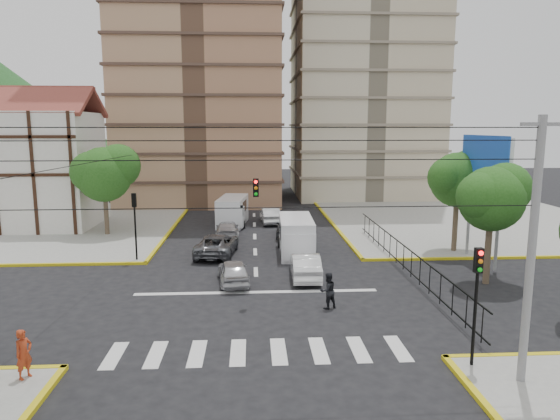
{
  "coord_description": "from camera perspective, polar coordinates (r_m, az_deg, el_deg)",
  "views": [
    {
      "loc": [
        -0.2,
        -24.49,
        8.77
      ],
      "look_at": [
        1.42,
        4.0,
        4.0
      ],
      "focal_mm": 32.0,
      "sensor_mm": 36.0,
      "label": 1
    }
  ],
  "objects": [
    {
      "name": "ground",
      "position": [
        26.01,
        -2.67,
        -10.22
      ],
      "size": [
        160.0,
        160.0,
        0.0
      ],
      "primitive_type": "plane",
      "color": "black",
      "rests_on": "ground"
    },
    {
      "name": "billboard",
      "position": [
        33.94,
        22.38,
        4.09
      ],
      "size": [
        0.36,
        6.2,
        8.1
      ],
      "color": "slate",
      "rests_on": "ground"
    },
    {
      "name": "crosswalk_stripes",
      "position": [
        20.46,
        -2.48,
        -15.88
      ],
      "size": [
        12.0,
        2.4,
        0.01
      ],
      "primitive_type": "cube",
      "color": "silver",
      "rests_on": "ground"
    },
    {
      "name": "tree_tudor",
      "position": [
        42.31,
        -19.36,
        4.14
      ],
      "size": [
        5.39,
        4.4,
        7.43
      ],
      "color": "#473828",
      "rests_on": "ground"
    },
    {
      "name": "car_white_front_right",
      "position": [
        29.37,
        2.91,
        -6.35
      ],
      "size": [
        1.74,
        4.65,
        1.52
      ],
      "primitive_type": "imported",
      "rotation": [
        0.0,
        0.0,
        3.11
      ],
      "color": "silver",
      "rests_on": "ground"
    },
    {
      "name": "utility_pole_se",
      "position": [
        18.45,
        26.82,
        -4.07
      ],
      "size": [
        1.4,
        0.28,
        9.0
      ],
      "color": "slate",
      "rests_on": "ground"
    },
    {
      "name": "car_silver_front_left",
      "position": [
        28.54,
        -5.34,
        -6.99
      ],
      "size": [
        2.12,
        4.23,
        1.38
      ],
      "primitive_type": "imported",
      "rotation": [
        0.0,
        0.0,
        3.26
      ],
      "color": "#BCBCC1",
      "rests_on": "ground"
    },
    {
      "name": "pedestrian_sw_corner",
      "position": [
        19.97,
        -27.24,
        -14.42
      ],
      "size": [
        0.68,
        0.76,
        1.76
      ],
      "primitive_type": "imported",
      "rotation": [
        0.0,
        0.0,
        1.07
      ],
      "color": "#AB381A",
      "rests_on": "sidewalk_sw"
    },
    {
      "name": "car_silver_rear_left",
      "position": [
        40.09,
        -6.03,
        -2.24
      ],
      "size": [
        2.01,
        4.6,
        1.31
      ],
      "primitive_type": "imported",
      "rotation": [
        0.0,
        0.0,
        3.18
      ],
      "color": "#AFAFB3",
      "rests_on": "ground"
    },
    {
      "name": "tower_beige",
      "position": [
        67.77,
        9.65,
        22.35
      ],
      "size": [
        17.0,
        16.0,
        48.0
      ],
      "primitive_type": "cube",
      "color": "#C2B393",
      "rests_on": "ground"
    },
    {
      "name": "car_white_rear_right",
      "position": [
        45.87,
        -1.16,
        -0.6
      ],
      "size": [
        1.88,
        4.56,
        1.47
      ],
      "primitive_type": "imported",
      "rotation": [
        0.0,
        0.0,
        3.22
      ],
      "color": "silver",
      "rests_on": "ground"
    },
    {
      "name": "pedestrian_crosswalk",
      "position": [
        24.68,
        5.49,
        -9.16
      ],
      "size": [
        1.08,
        0.99,
        1.79
      ],
      "primitive_type": "imported",
      "rotation": [
        0.0,
        0.0,
        3.59
      ],
      "color": "black",
      "rests_on": "ground"
    },
    {
      "name": "sidewalk_nw",
      "position": [
        49.46,
        -26.81,
        -1.67
      ],
      "size": [
        26.0,
        26.0,
        0.15
      ],
      "primitive_type": "cube",
      "color": "gray",
      "rests_on": "ground"
    },
    {
      "name": "sidewalk_ne",
      "position": [
        49.63,
        20.82,
        -1.23
      ],
      "size": [
        26.0,
        26.0,
        0.15
      ],
      "primitive_type": "cube",
      "color": "gray",
      "rests_on": "ground"
    },
    {
      "name": "tudor_building",
      "position": [
        48.42,
        -26.18,
        4.35
      ],
      "size": [
        10.8,
        8.05,
        12.23
      ],
      "color": "silver",
      "rests_on": "ground"
    },
    {
      "name": "car_grey_mid_left",
      "position": [
        34.77,
        -7.22,
        -3.92
      ],
      "size": [
        3.03,
        5.62,
        1.5
      ],
      "primitive_type": "imported",
      "rotation": [
        0.0,
        0.0,
        3.04
      ],
      "color": "slate",
      "rests_on": "ground"
    },
    {
      "name": "traffic_light_se",
      "position": [
        19.35,
        21.56,
        -8.19
      ],
      "size": [
        0.28,
        0.22,
        4.4
      ],
      "color": "black",
      "rests_on": "ground"
    },
    {
      "name": "tree_park_c",
      "position": [
        36.58,
        19.78,
        3.54
      ],
      "size": [
        4.65,
        3.8,
        7.25
      ],
      "color": "#473828",
      "rests_on": "ground"
    },
    {
      "name": "tree_park_a",
      "position": [
        29.88,
        23.17,
        1.49
      ],
      "size": [
        4.41,
        3.6,
        6.83
      ],
      "color": "#473828",
      "rests_on": "ground"
    },
    {
      "name": "stop_line",
      "position": [
        27.14,
        -2.7,
        -9.36
      ],
      "size": [
        13.0,
        0.4,
        0.01
      ],
      "primitive_type": "cube",
      "color": "silver",
      "rests_on": "ground"
    },
    {
      "name": "car_darkgrey_mid_right",
      "position": [
        40.26,
        0.87,
        -1.98
      ],
      "size": [
        2.14,
        4.62,
        1.53
      ],
      "primitive_type": "imported",
      "rotation": [
        0.0,
        0.0,
        3.07
      ],
      "color": "#232325",
      "rests_on": "ground"
    },
    {
      "name": "van_right_lane",
      "position": [
        34.5,
        1.89,
        -3.13
      ],
      "size": [
        2.37,
        5.7,
        2.54
      ],
      "rotation": [
        0.0,
        0.0,
        -0.03
      ],
      "color": "silver",
      "rests_on": "ground"
    },
    {
      "name": "traffic_light_nw",
      "position": [
        33.65,
        -16.27,
        -0.57
      ],
      "size": [
        0.28,
        0.22,
        4.4
      ],
      "color": "black",
      "rests_on": "ground"
    },
    {
      "name": "park_fence",
      "position": [
        31.65,
        13.87,
        -6.88
      ],
      "size": [
        0.1,
        22.5,
        1.66
      ],
      "primitive_type": null,
      "color": "black",
      "rests_on": "ground"
    },
    {
      "name": "traffic_light_hanging",
      "position": [
        22.63,
        -2.73,
        2.2
      ],
      "size": [
        18.0,
        9.12,
        0.92
      ],
      "color": "black",
      "rests_on": "ground"
    },
    {
      "name": "van_left_lane",
      "position": [
        45.05,
        -5.46,
        -0.21
      ],
      "size": [
        2.83,
        5.78,
        2.5
      ],
      "rotation": [
        0.0,
        0.0,
        -0.12
      ],
      "color": "silver",
      "rests_on": "ground"
    }
  ]
}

